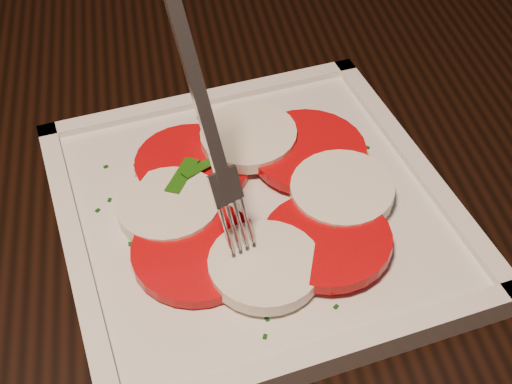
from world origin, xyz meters
The scene contains 5 objects.
table centered at (0.25, -0.05, 0.65)m, with size 1.26×0.89×0.75m.
chair centered at (0.39, 0.64, 0.53)m, with size 0.52×0.52×0.93m.
plate centered at (0.32, -0.03, 0.76)m, with size 0.28×0.28×0.01m, color white.
caprese_salad centered at (0.32, -0.03, 0.77)m, with size 0.22×0.23×0.02m.
fork centered at (0.28, -0.03, 0.87)m, with size 0.03×0.08×0.17m, color white, non-canonical shape.
Camera 1 is at (0.23, -0.38, 1.15)m, focal length 50.00 mm.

